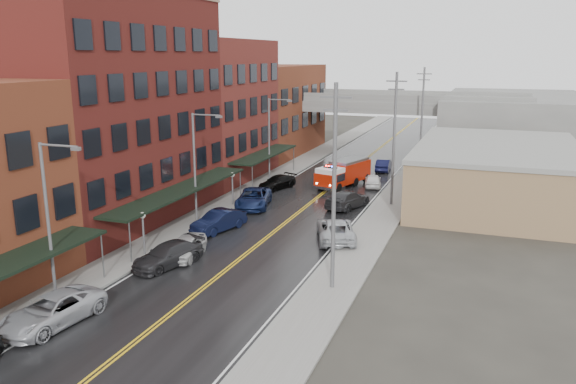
% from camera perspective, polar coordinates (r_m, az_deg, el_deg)
% --- Properties ---
extents(road, '(11.00, 160.00, 0.02)m').
position_cam_1_polar(road, '(49.20, 1.13, -2.06)').
color(road, black).
rests_on(road, ground).
extents(sidewalk_left, '(3.00, 160.00, 0.15)m').
position_cam_1_polar(sidewalk_left, '(51.92, -6.52, -1.23)').
color(sidewalk_left, slate).
rests_on(sidewalk_left, ground).
extents(sidewalk_right, '(3.00, 160.00, 0.15)m').
position_cam_1_polar(sidewalk_right, '(47.42, 9.51, -2.78)').
color(sidewalk_right, slate).
rests_on(sidewalk_right, ground).
extents(curb_left, '(0.30, 160.00, 0.15)m').
position_cam_1_polar(curb_left, '(51.22, -4.87, -1.39)').
color(curb_left, gray).
rests_on(curb_left, ground).
extents(curb_right, '(0.30, 160.00, 0.15)m').
position_cam_1_polar(curb_right, '(47.73, 7.56, -2.60)').
color(curb_right, gray).
rests_on(curb_right, ground).
extents(brick_building_b, '(9.00, 20.00, 18.00)m').
position_cam_1_polar(brick_building_b, '(47.59, -17.18, 7.82)').
color(brick_building_b, '#4C1814').
rests_on(brick_building_b, ground).
extents(brick_building_c, '(9.00, 15.00, 15.00)m').
position_cam_1_polar(brick_building_c, '(62.53, -7.37, 8.22)').
color(brick_building_c, maroon).
rests_on(brick_building_c, ground).
extents(brick_building_far, '(9.00, 20.00, 12.00)m').
position_cam_1_polar(brick_building_far, '(78.56, -1.44, 8.35)').
color(brick_building_far, brown).
rests_on(brick_building_far, ground).
extents(tan_building, '(14.00, 22.00, 5.00)m').
position_cam_1_polar(tan_building, '(55.88, 20.35, 1.62)').
color(tan_building, '#93744F').
rests_on(tan_building, ground).
extents(right_far_block, '(18.00, 30.00, 8.00)m').
position_cam_1_polar(right_far_block, '(85.36, 21.85, 6.46)').
color(right_far_block, slate).
rests_on(right_far_block, ground).
extents(awning_1, '(2.60, 18.00, 3.09)m').
position_cam_1_polar(awning_1, '(45.35, -10.76, 0.21)').
color(awning_1, black).
rests_on(awning_1, ground).
extents(awning_2, '(2.60, 13.00, 3.09)m').
position_cam_1_polar(awning_2, '(60.71, -2.35, 3.86)').
color(awning_2, black).
rests_on(awning_2, ground).
extents(globe_lamp_1, '(0.44, 0.44, 3.12)m').
position_cam_1_polar(globe_lamp_1, '(39.27, -14.53, -3.14)').
color(globe_lamp_1, '#59595B').
rests_on(globe_lamp_1, ground).
extents(globe_lamp_2, '(0.44, 0.44, 3.12)m').
position_cam_1_polar(globe_lamp_2, '(51.00, -5.68, 1.11)').
color(globe_lamp_2, '#59595B').
rests_on(globe_lamp_2, ground).
extents(street_lamp_0, '(2.64, 0.22, 9.00)m').
position_cam_1_polar(street_lamp_0, '(32.62, -22.95, -2.01)').
color(street_lamp_0, '#59595B').
rests_on(street_lamp_0, ground).
extents(street_lamp_1, '(2.64, 0.22, 9.00)m').
position_cam_1_polar(street_lamp_1, '(45.27, -9.22, 3.10)').
color(street_lamp_1, '#59595B').
rests_on(street_lamp_1, ground).
extents(street_lamp_2, '(2.64, 0.22, 9.00)m').
position_cam_1_polar(street_lamp_2, '(59.56, -1.71, 5.81)').
color(street_lamp_2, '#59595B').
rests_on(street_lamp_2, ground).
extents(utility_pole_0, '(1.80, 0.24, 12.00)m').
position_cam_1_polar(utility_pole_0, '(31.69, 4.71, 0.71)').
color(utility_pole_0, '#59595B').
rests_on(utility_pole_0, ground).
extents(utility_pole_1, '(1.80, 0.24, 12.00)m').
position_cam_1_polar(utility_pole_1, '(50.95, 10.73, 5.49)').
color(utility_pole_1, '#59595B').
rests_on(utility_pole_1, ground).
extents(utility_pole_2, '(1.80, 0.24, 12.00)m').
position_cam_1_polar(utility_pole_2, '(70.62, 13.45, 7.62)').
color(utility_pole_2, '#59595B').
rests_on(utility_pole_2, ground).
extents(overpass, '(40.00, 10.00, 7.50)m').
position_cam_1_polar(overpass, '(78.65, 8.80, 8.19)').
color(overpass, slate).
rests_on(overpass, ground).
extents(fire_truck, '(4.64, 7.82, 2.72)m').
position_cam_1_polar(fire_truck, '(58.84, 5.63, 1.98)').
color(fire_truck, '#A21A07').
rests_on(fire_truck, ground).
extents(parked_car_left_2, '(3.28, 5.87, 1.55)m').
position_cam_1_polar(parked_car_left_2, '(31.56, -22.81, -11.04)').
color(parked_car_left_2, '#AAACB2').
rests_on(parked_car_left_2, ground).
extents(parked_car_left_3, '(3.50, 5.54, 1.50)m').
position_cam_1_polar(parked_car_left_3, '(37.62, -12.11, -6.26)').
color(parked_car_left_3, '#272729').
rests_on(parked_car_left_3, ground).
extents(parked_car_left_4, '(2.44, 4.66, 1.51)m').
position_cam_1_polar(parked_car_left_4, '(38.93, -10.30, -5.47)').
color(parked_car_left_4, '#B3B3B3').
rests_on(parked_car_left_4, ground).
extents(parked_car_left_5, '(3.03, 5.20, 1.62)m').
position_cam_1_polar(parked_car_left_5, '(44.18, -7.05, -2.94)').
color(parked_car_left_5, black).
rests_on(parked_car_left_5, ground).
extents(parked_car_left_6, '(4.06, 6.37, 1.64)m').
position_cam_1_polar(parked_car_left_6, '(50.82, -3.52, -0.62)').
color(parked_car_left_6, '#131F48').
rests_on(parked_car_left_6, ground).
extents(parked_car_left_7, '(3.33, 4.98, 1.34)m').
position_cam_1_polar(parked_car_left_7, '(57.66, -1.11, 0.99)').
color(parked_car_left_7, black).
rests_on(parked_car_left_7, ground).
extents(parked_car_right_0, '(4.43, 6.30, 1.59)m').
position_cam_1_polar(parked_car_right_0, '(41.90, 4.86, -3.84)').
color(parked_car_right_0, '#ACAFB4').
rests_on(parked_car_right_0, ground).
extents(parked_car_right_1, '(3.63, 5.77, 1.56)m').
position_cam_1_polar(parked_car_right_1, '(50.77, 6.06, -0.74)').
color(parked_car_right_1, '#28282A').
rests_on(parked_car_right_1, ground).
extents(parked_car_right_2, '(2.44, 4.31, 1.38)m').
position_cam_1_polar(parked_car_right_2, '(59.08, 8.62, 1.17)').
color(parked_car_right_2, white).
rests_on(parked_car_right_2, ground).
extents(parked_car_right_3, '(1.84, 4.46, 1.44)m').
position_cam_1_polar(parked_car_right_3, '(67.44, 9.68, 2.72)').
color(parked_car_right_3, black).
rests_on(parked_car_right_3, ground).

